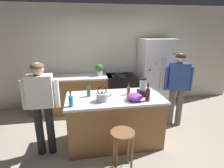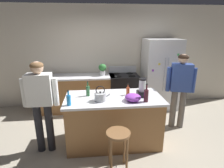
{
  "view_description": "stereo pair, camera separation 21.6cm",
  "coord_description": "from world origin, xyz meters",
  "px_view_note": "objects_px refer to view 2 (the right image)",
  "views": [
    {
      "loc": [
        -0.55,
        -2.95,
        2.13
      ],
      "look_at": [
        0.0,
        0.3,
        1.08
      ],
      "focal_mm": 28.76,
      "sensor_mm": 36.0,
      "label": 1
    },
    {
      "loc": [
        -0.33,
        -2.98,
        2.13
      ],
      "look_at": [
        0.0,
        0.3,
        1.08
      ],
      "focal_mm": 28.76,
      "sensor_mm": 36.0,
      "label": 2
    }
  ],
  "objects_px": {
    "bottle_soda": "(69,100)",
    "bottle_wine": "(146,95)",
    "tea_kettle": "(100,96)",
    "potted_plant": "(102,69)",
    "bottle_olive_oil": "(88,91)",
    "kitchen_island": "(114,120)",
    "bottle_cooking_sauce": "(128,91)",
    "refrigerator": "(160,75)",
    "person_by_sink_right": "(180,85)",
    "person_by_island_left": "(41,99)",
    "stove_range": "(124,91)",
    "blender_appliance": "(142,89)",
    "mixing_bowl": "(133,97)",
    "bar_stool": "(118,141)"
  },
  "relations": [
    {
      "from": "bottle_wine",
      "to": "tea_kettle",
      "type": "xyz_separation_m",
      "value": [
        -0.76,
        0.12,
        -0.04
      ]
    },
    {
      "from": "person_by_sink_right",
      "to": "mixing_bowl",
      "type": "relative_size",
      "value": 5.98
    },
    {
      "from": "person_by_island_left",
      "to": "bottle_olive_oil",
      "type": "distance_m",
      "value": 0.81
    },
    {
      "from": "bottle_olive_oil",
      "to": "refrigerator",
      "type": "bearing_deg",
      "value": 36.65
    },
    {
      "from": "kitchen_island",
      "to": "stove_range",
      "type": "bearing_deg",
      "value": 73.88
    },
    {
      "from": "bottle_wine",
      "to": "bottle_soda",
      "type": "bearing_deg",
      "value": -179.22
    },
    {
      "from": "bottle_soda",
      "to": "bottle_wine",
      "type": "xyz_separation_m",
      "value": [
        1.27,
        0.02,
        0.02
      ]
    },
    {
      "from": "stove_range",
      "to": "blender_appliance",
      "type": "relative_size",
      "value": 3.35
    },
    {
      "from": "person_by_sink_right",
      "to": "bottle_cooking_sauce",
      "type": "height_order",
      "value": "person_by_sink_right"
    },
    {
      "from": "blender_appliance",
      "to": "bottle_cooking_sauce",
      "type": "distance_m",
      "value": 0.26
    },
    {
      "from": "stove_range",
      "to": "potted_plant",
      "type": "relative_size",
      "value": 3.71
    },
    {
      "from": "refrigerator",
      "to": "bottle_cooking_sauce",
      "type": "xyz_separation_m",
      "value": [
        -1.14,
        -1.42,
        0.09
      ]
    },
    {
      "from": "kitchen_island",
      "to": "tea_kettle",
      "type": "bearing_deg",
      "value": -148.44
    },
    {
      "from": "person_by_island_left",
      "to": "bottle_wine",
      "type": "height_order",
      "value": "person_by_island_left"
    },
    {
      "from": "kitchen_island",
      "to": "bottle_olive_oil",
      "type": "xyz_separation_m",
      "value": [
        -0.46,
        0.11,
        0.57
      ]
    },
    {
      "from": "bar_stool",
      "to": "bottle_wine",
      "type": "distance_m",
      "value": 0.87
    },
    {
      "from": "tea_kettle",
      "to": "person_by_sink_right",
      "type": "bearing_deg",
      "value": 18.59
    },
    {
      "from": "blender_appliance",
      "to": "bar_stool",
      "type": "bearing_deg",
      "value": -126.96
    },
    {
      "from": "person_by_sink_right",
      "to": "bottle_wine",
      "type": "xyz_separation_m",
      "value": [
        -0.93,
        -0.69,
        0.06
      ]
    },
    {
      "from": "stove_range",
      "to": "bottle_wine",
      "type": "distance_m",
      "value": 1.88
    },
    {
      "from": "kitchen_island",
      "to": "bottle_wine",
      "type": "relative_size",
      "value": 5.5
    },
    {
      "from": "person_by_island_left",
      "to": "stove_range",
      "type": "bearing_deg",
      "value": 44.44
    },
    {
      "from": "stove_range",
      "to": "potted_plant",
      "type": "bearing_deg",
      "value": 177.38
    },
    {
      "from": "refrigerator",
      "to": "bottle_soda",
      "type": "relative_size",
      "value": 7.23
    },
    {
      "from": "potted_plant",
      "to": "bottle_olive_oil",
      "type": "height_order",
      "value": "potted_plant"
    },
    {
      "from": "refrigerator",
      "to": "stove_range",
      "type": "distance_m",
      "value": 1.07
    },
    {
      "from": "kitchen_island",
      "to": "bottle_cooking_sauce",
      "type": "height_order",
      "value": "bottle_cooking_sauce"
    },
    {
      "from": "tea_kettle",
      "to": "potted_plant",
      "type": "bearing_deg",
      "value": 85.93
    },
    {
      "from": "bar_stool",
      "to": "bottle_wine",
      "type": "relative_size",
      "value": 2.09
    },
    {
      "from": "blender_appliance",
      "to": "refrigerator",
      "type": "bearing_deg",
      "value": 59.19
    },
    {
      "from": "bottle_olive_oil",
      "to": "tea_kettle",
      "type": "bearing_deg",
      "value": -49.49
    },
    {
      "from": "bottle_olive_oil",
      "to": "tea_kettle",
      "type": "xyz_separation_m",
      "value": [
        0.22,
        -0.25,
        -0.02
      ]
    },
    {
      "from": "refrigerator",
      "to": "potted_plant",
      "type": "bearing_deg",
      "value": 178.12
    },
    {
      "from": "bottle_soda",
      "to": "mixing_bowl",
      "type": "distance_m",
      "value": 1.06
    },
    {
      "from": "bottle_soda",
      "to": "bottle_cooking_sauce",
      "type": "xyz_separation_m",
      "value": [
        1.02,
        0.36,
        -0.02
      ]
    },
    {
      "from": "kitchen_island",
      "to": "person_by_island_left",
      "type": "bearing_deg",
      "value": -174.62
    },
    {
      "from": "blender_appliance",
      "to": "tea_kettle",
      "type": "bearing_deg",
      "value": -169.91
    },
    {
      "from": "person_by_sink_right",
      "to": "bottle_cooking_sauce",
      "type": "xyz_separation_m",
      "value": [
        -1.18,
        -0.34,
        0.03
      ]
    },
    {
      "from": "potted_plant",
      "to": "bottle_cooking_sauce",
      "type": "height_order",
      "value": "potted_plant"
    },
    {
      "from": "person_by_sink_right",
      "to": "potted_plant",
      "type": "height_order",
      "value": "person_by_sink_right"
    },
    {
      "from": "refrigerator",
      "to": "bottle_soda",
      "type": "bearing_deg",
      "value": -140.55
    },
    {
      "from": "stove_range",
      "to": "mixing_bowl",
      "type": "relative_size",
      "value": 4.1
    },
    {
      "from": "bottle_olive_oil",
      "to": "bottle_cooking_sauce",
      "type": "xyz_separation_m",
      "value": [
        0.73,
        -0.03,
        -0.02
      ]
    },
    {
      "from": "person_by_island_left",
      "to": "bottle_soda",
      "type": "height_order",
      "value": "person_by_island_left"
    },
    {
      "from": "bottle_olive_oil",
      "to": "bottle_cooking_sauce",
      "type": "distance_m",
      "value": 0.73
    },
    {
      "from": "mixing_bowl",
      "to": "person_by_island_left",
      "type": "bearing_deg",
      "value": 176.63
    },
    {
      "from": "refrigerator",
      "to": "bottle_wine",
      "type": "bearing_deg",
      "value": -116.99
    },
    {
      "from": "refrigerator",
      "to": "bottle_soda",
      "type": "xyz_separation_m",
      "value": [
        -2.17,
        -1.78,
        0.1
      ]
    },
    {
      "from": "refrigerator",
      "to": "blender_appliance",
      "type": "xyz_separation_m",
      "value": [
        -0.9,
        -1.51,
        0.15
      ]
    },
    {
      "from": "bottle_soda",
      "to": "mixing_bowl",
      "type": "relative_size",
      "value": 0.94
    }
  ]
}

